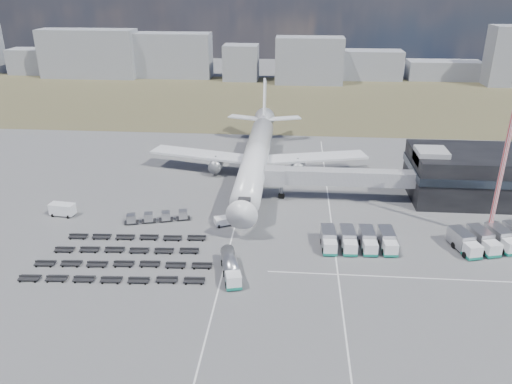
{
  "coord_description": "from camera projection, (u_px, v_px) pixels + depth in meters",
  "views": [
    {
      "loc": [
        8.58,
        -74.97,
        42.82
      ],
      "look_at": [
        1.39,
        14.0,
        4.0
      ],
      "focal_mm": 35.0,
      "sensor_mm": 36.0,
      "label": 1
    }
  ],
  "objects": [
    {
      "name": "skyline",
      "position": [
        287.0,
        57.0,
        220.8
      ],
      "size": [
        311.11,
        25.54,
        24.24
      ],
      "color": "gray",
      "rests_on": "ground"
    },
    {
      "name": "floodlight_mast",
      "position": [
        504.0,
        162.0,
        82.9
      ],
      "size": [
        2.73,
        2.21,
        28.66
      ],
      "rotation": [
        0.0,
        0.0,
        0.31
      ],
      "color": "red",
      "rests_on": "ground"
    },
    {
      "name": "pushback_tug",
      "position": [
        224.0,
        221.0,
        92.92
      ],
      "size": [
        4.15,
        3.34,
        1.6
      ],
      "primitive_type": "cube",
      "rotation": [
        0.0,
        0.0,
        0.42
      ],
      "color": "white",
      "rests_on": "ground"
    },
    {
      "name": "service_trucks_far",
      "position": [
        492.0,
        239.0,
        84.85
      ],
      "size": [
        14.51,
        10.45,
        2.9
      ],
      "rotation": [
        0.0,
        0.0,
        0.27
      ],
      "color": "white",
      "rests_on": "ground"
    },
    {
      "name": "terminal",
      "position": [
        484.0,
        174.0,
        102.52
      ],
      "size": [
        30.4,
        16.4,
        11.0
      ],
      "color": "black",
      "rests_on": "ground"
    },
    {
      "name": "lane_markings",
      "position": [
        298.0,
        239.0,
        88.26
      ],
      "size": [
        47.12,
        110.0,
        0.01
      ],
      "color": "silver",
      "rests_on": "ground"
    },
    {
      "name": "jet_bridge",
      "position": [
        329.0,
        177.0,
        101.72
      ],
      "size": [
        30.3,
        3.8,
        7.05
      ],
      "color": "#939399",
      "rests_on": "ground"
    },
    {
      "name": "fuel_tanker",
      "position": [
        231.0,
        267.0,
        76.97
      ],
      "size": [
        4.49,
        9.52,
        2.98
      ],
      "rotation": [
        0.0,
        0.0,
        0.24
      ],
      "color": "white",
      "rests_on": "ground"
    },
    {
      "name": "uld_row",
      "position": [
        157.0,
        217.0,
        94.07
      ],
      "size": [
        12.24,
        4.71,
        1.7
      ],
      "rotation": [
        0.0,
        0.0,
        0.26
      ],
      "color": "black",
      "rests_on": "ground"
    },
    {
      "name": "ground",
      "position": [
        242.0,
        245.0,
        86.24
      ],
      "size": [
        420.0,
        420.0,
        0.0
      ],
      "primitive_type": "plane",
      "color": "#565659",
      "rests_on": "ground"
    },
    {
      "name": "catering_truck",
      "position": [
        298.0,
        168.0,
        116.75
      ],
      "size": [
        3.74,
        6.18,
        2.65
      ],
      "rotation": [
        0.0,
        0.0,
        -0.25
      ],
      "color": "white",
      "rests_on": "ground"
    },
    {
      "name": "baggage_dollies",
      "position": [
        123.0,
        257.0,
        81.79
      ],
      "size": [
        29.88,
        16.38,
        0.76
      ],
      "rotation": [
        0.0,
        0.0,
        0.05
      ],
      "color": "black",
      "rests_on": "ground"
    },
    {
      "name": "utility_van",
      "position": [
        62.0,
        210.0,
        96.37
      ],
      "size": [
        4.96,
        2.72,
        2.49
      ],
      "primitive_type": "cube",
      "rotation": [
        0.0,
        0.0,
        -0.13
      ],
      "color": "white",
      "rests_on": "ground"
    },
    {
      "name": "service_trucks_near",
      "position": [
        358.0,
        240.0,
        84.83
      ],
      "size": [
        12.64,
        7.37,
        2.74
      ],
      "rotation": [
        0.0,
        0.0,
        0.05
      ],
      "color": "white",
      "rests_on": "ground"
    },
    {
      "name": "airliner",
      "position": [
        256.0,
        155.0,
        113.72
      ],
      "size": [
        51.59,
        64.53,
        17.62
      ],
      "color": "white",
      "rests_on": "ground"
    },
    {
      "name": "grass_strip",
      "position": [
        273.0,
        100.0,
        186.79
      ],
      "size": [
        420.0,
        90.0,
        0.01
      ],
      "primitive_type": "cube",
      "color": "#48452B",
      "rests_on": "ground"
    }
  ]
}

